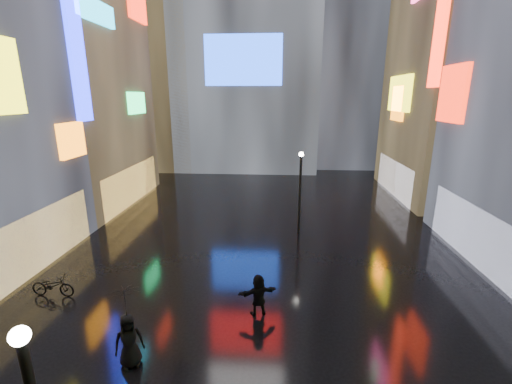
{
  "coord_description": "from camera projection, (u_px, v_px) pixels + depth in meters",
  "views": [
    {
      "loc": [
        0.83,
        -0.25,
        8.45
      ],
      "look_at": [
        0.0,
        12.0,
        5.0
      ],
      "focal_mm": 24.0,
      "sensor_mm": 36.0,
      "label": 1
    }
  ],
  "objects": [
    {
      "name": "ground",
      "position": [
        264.0,
        234.0,
        21.79
      ],
      "size": [
        140.0,
        140.0,
        0.0
      ],
      "primitive_type": "plane",
      "color": "black",
      "rests_on": "ground"
    },
    {
      "name": "building_left_far",
      "position": [
        56.0,
        61.0,
        25.63
      ],
      "size": [
        10.28,
        12.0,
        22.0
      ],
      "color": "black",
      "rests_on": "ground"
    },
    {
      "name": "building_right_far",
      "position": [
        476.0,
        22.0,
        26.58
      ],
      "size": [
        10.28,
        12.0,
        28.0
      ],
      "color": "black",
      "rests_on": "ground"
    },
    {
      "name": "tower_flank_right",
      "position": [
        349.0,
        23.0,
        41.58
      ],
      "size": [
        12.0,
        12.0,
        34.0
      ],
      "primitive_type": "cube",
      "color": "black",
      "rests_on": "ground"
    },
    {
      "name": "tower_flank_left",
      "position": [
        155.0,
        56.0,
        40.32
      ],
      "size": [
        10.0,
        10.0,
        26.0
      ],
      "primitive_type": "cube",
      "color": "black",
      "rests_on": "ground"
    },
    {
      "name": "lamp_far",
      "position": [
        300.0,
        188.0,
        21.29
      ],
      "size": [
        0.3,
        0.3,
        5.2
      ],
      "color": "black",
      "rests_on": "ground"
    },
    {
      "name": "pedestrian_4",
      "position": [
        129.0,
        341.0,
        10.91
      ],
      "size": [
        1.07,
        0.95,
        1.85
      ],
      "primitive_type": "imported",
      "rotation": [
        0.0,
        0.0,
        0.49
      ],
      "color": "black",
      "rests_on": "ground"
    },
    {
      "name": "pedestrian_5",
      "position": [
        258.0,
        295.0,
        13.55
      ],
      "size": [
        1.66,
        1.03,
        1.71
      ],
      "primitive_type": "imported",
      "rotation": [
        0.0,
        0.0,
        3.5
      ],
      "color": "black",
      "rests_on": "ground"
    },
    {
      "name": "umbrella_2",
      "position": [
        124.0,
        302.0,
        10.54
      ],
      "size": [
        1.29,
        1.28,
        0.95
      ],
      "primitive_type": "imported",
      "rotation": [
        0.0,
        0.0,
        4.44
      ],
      "color": "black",
      "rests_on": "pedestrian_4"
    },
    {
      "name": "bicycle",
      "position": [
        53.0,
        286.0,
        14.87
      ],
      "size": [
        1.93,
        0.71,
        1.01
      ],
      "primitive_type": "imported",
      "rotation": [
        0.0,
        0.0,
        1.55
      ],
      "color": "black",
      "rests_on": "ground"
    }
  ]
}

